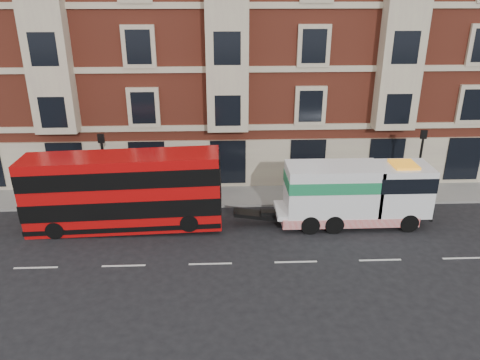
# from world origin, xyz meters

# --- Properties ---
(ground) EXTENTS (120.00, 120.00, 0.00)m
(ground) POSITION_xyz_m (0.00, 0.00, 0.00)
(ground) COLOR black
(ground) RESTS_ON ground
(sidewalk) EXTENTS (90.00, 3.00, 0.15)m
(sidewalk) POSITION_xyz_m (0.00, 7.50, 0.07)
(sidewalk) COLOR slate
(sidewalk) RESTS_ON ground
(victorian_terrace) EXTENTS (45.00, 12.00, 20.40)m
(victorian_terrace) POSITION_xyz_m (0.50, 15.00, 10.07)
(victorian_terrace) COLOR brown
(victorian_terrace) RESTS_ON ground
(lamp_post_west) EXTENTS (0.35, 0.15, 4.35)m
(lamp_post_west) POSITION_xyz_m (-6.00, 6.20, 2.68)
(lamp_post_west) COLOR black
(lamp_post_west) RESTS_ON sidewalk
(lamp_post_east) EXTENTS (0.35, 0.15, 4.35)m
(lamp_post_east) POSITION_xyz_m (12.00, 6.20, 2.68)
(lamp_post_east) COLOR black
(lamp_post_east) RESTS_ON sidewalk
(double_decker_bus) EXTENTS (10.09, 2.31, 4.08)m
(double_decker_bus) POSITION_xyz_m (-4.52, 3.77, 2.16)
(double_decker_bus) COLOR #BA0A0A
(double_decker_bus) RESTS_ON ground
(tow_truck) EXTENTS (8.07, 2.39, 3.36)m
(tow_truck) POSITION_xyz_m (7.53, 3.77, 1.78)
(tow_truck) COLOR white
(tow_truck) RESTS_ON ground
(pedestrian) EXTENTS (0.66, 0.52, 1.58)m
(pedestrian) POSITION_xyz_m (-7.47, 7.55, 0.94)
(pedestrian) COLOR #1B2336
(pedestrian) RESTS_ON sidewalk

